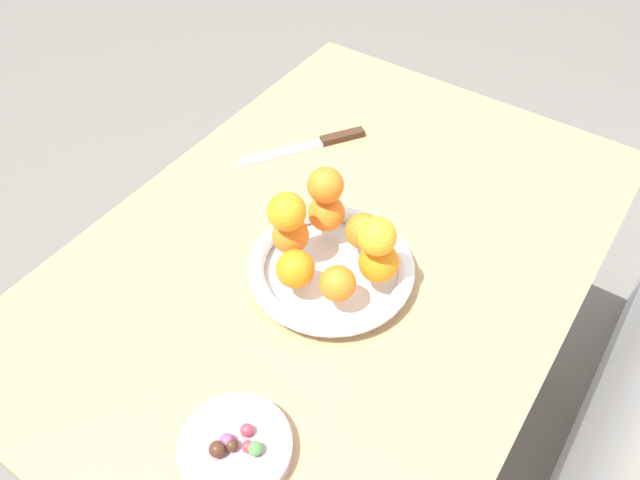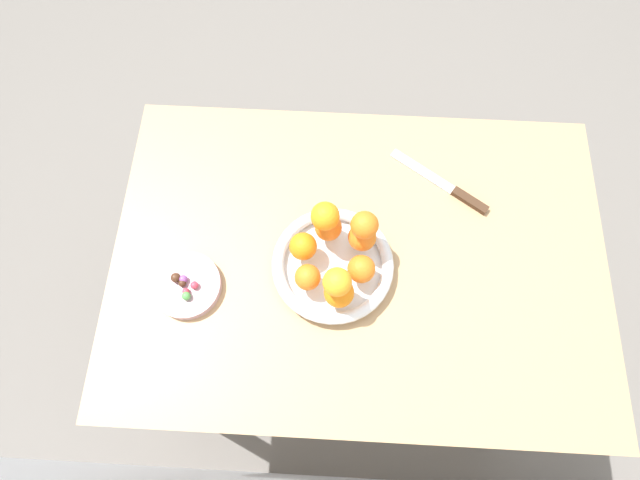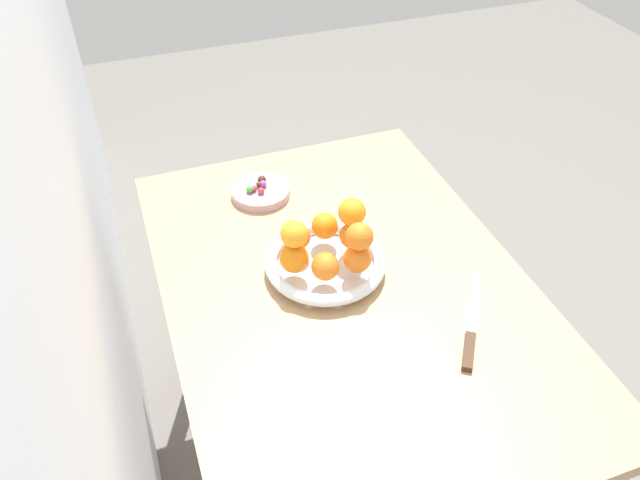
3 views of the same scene
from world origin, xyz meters
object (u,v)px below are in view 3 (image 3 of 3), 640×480
(orange_5, at_px, (298,237))
(orange_7, at_px, (352,212))
(orange_2, at_px, (357,258))
(orange_8, at_px, (359,237))
(candy_dish, at_px, (261,192))
(orange_6, at_px, (294,234))
(orange_1, at_px, (326,268))
(knife, at_px, (471,328))
(dining_table, at_px, (346,313))
(candy_ball_3, at_px, (261,191))
(orange_0, at_px, (294,258))
(candy_ball_4, at_px, (254,188))
(fruit_bowl, at_px, (325,263))
(orange_4, at_px, (325,226))
(orange_3, at_px, (353,236))
(candy_ball_5, at_px, (250,189))
(candy_ball_2, at_px, (263,184))
(candy_ball_0, at_px, (262,180))
(candy_ball_1, at_px, (259,185))

(orange_5, height_order, orange_7, orange_7)
(orange_2, xyz_separation_m, orange_8, (-0.00, -0.00, 0.06))
(candy_dish, bearing_deg, orange_6, 178.09)
(orange_2, height_order, orange_7, orange_7)
(orange_2, bearing_deg, orange_1, 96.04)
(knife, bearing_deg, dining_table, 42.56)
(dining_table, xyz_separation_m, candy_ball_3, (0.35, 0.09, 0.12))
(orange_0, distance_m, orange_5, 0.07)
(orange_5, bearing_deg, orange_8, -139.01)
(candy_ball_4, bearing_deg, orange_5, -172.58)
(fruit_bowl, relative_size, orange_6, 4.59)
(orange_4, distance_m, orange_7, 0.09)
(orange_1, bearing_deg, orange_4, -18.79)
(orange_3, bearing_deg, orange_5, 71.62)
(orange_8, height_order, knife, orange_8)
(dining_table, height_order, candy_ball_5, candy_ball_5)
(candy_ball_3, bearing_deg, orange_1, -173.25)
(orange_6, bearing_deg, orange_7, -77.79)
(dining_table, xyz_separation_m, candy_ball_5, (0.36, 0.12, 0.12))
(orange_8, bearing_deg, orange_4, 13.29)
(orange_0, xyz_separation_m, candy_ball_3, (0.31, -0.01, -0.04))
(orange_2, relative_size, candy_ball_2, 3.35)
(orange_4, bearing_deg, orange_6, 128.40)
(orange_6, bearing_deg, orange_2, -111.51)
(dining_table, bearing_deg, orange_8, -91.06)
(fruit_bowl, relative_size, candy_ball_2, 14.61)
(orange_2, bearing_deg, candy_ball_3, 17.97)
(fruit_bowl, distance_m, orange_4, 0.08)
(dining_table, xyz_separation_m, orange_6, (0.05, 0.10, 0.22))
(orange_8, xyz_separation_m, candy_ball_2, (0.37, 0.10, -0.10))
(orange_0, height_order, orange_2, orange_0)
(fruit_bowl, relative_size, orange_0, 4.25)
(dining_table, relative_size, orange_6, 19.15)
(candy_ball_3, distance_m, candy_ball_5, 0.03)
(candy_ball_0, height_order, candy_ball_5, candy_ball_0)
(orange_4, relative_size, candy_ball_0, 2.77)
(orange_2, distance_m, orange_5, 0.14)
(orange_0, height_order, candy_ball_4, orange_0)
(orange_0, distance_m, orange_7, 0.16)
(knife, bearing_deg, orange_2, 38.85)
(candy_ball_2, bearing_deg, orange_7, -158.11)
(orange_2, height_order, orange_5, orange_2)
(orange_7, bearing_deg, candy_ball_4, 26.84)
(candy_ball_2, bearing_deg, candy_ball_0, -6.53)
(orange_7, xyz_separation_m, orange_8, (-0.08, 0.02, 0.00))
(orange_5, bearing_deg, fruit_bowl, -138.79)
(orange_3, bearing_deg, candy_ball_2, 21.54)
(candy_ball_1, bearing_deg, candy_ball_0, -35.25)
(fruit_bowl, bearing_deg, candy_ball_5, 16.11)
(orange_7, height_order, candy_ball_5, orange_7)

